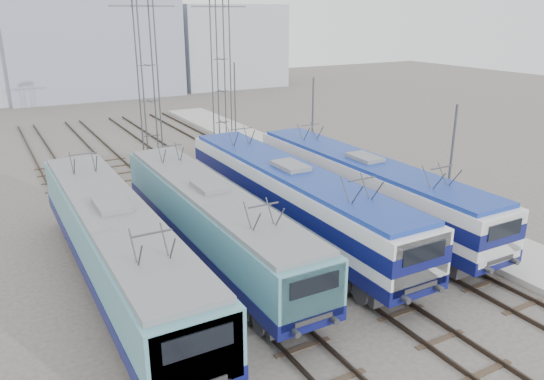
{
  "coord_description": "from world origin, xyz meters",
  "views": [
    {
      "loc": [
        -10.83,
        -15.12,
        11.09
      ],
      "look_at": [
        1.57,
        7.0,
        2.5
      ],
      "focal_mm": 35.0,
      "sensor_mm": 36.0,
      "label": 1
    }
  ],
  "objects": [
    {
      "name": "catenary_tower_west",
      "position": [
        0.0,
        22.0,
        6.64
      ],
      "size": [
        4.5,
        1.2,
        12.0
      ],
      "color": "#3F4247",
      "rests_on": "ground"
    },
    {
      "name": "platform",
      "position": [
        10.2,
        8.0,
        0.15
      ],
      "size": [
        4.0,
        70.0,
        0.3
      ],
      "primitive_type": "cube",
      "color": "#9E9E99",
      "rests_on": "ground"
    },
    {
      "name": "ground",
      "position": [
        0.0,
        0.0,
        0.0
      ],
      "size": [
        160.0,
        160.0,
        0.0
      ],
      "primitive_type": "plane",
      "color": "#514C47"
    },
    {
      "name": "mast_front",
      "position": [
        8.6,
        2.0,
        3.5
      ],
      "size": [
        0.12,
        0.12,
        7.0
      ],
      "primitive_type": "cylinder",
      "color": "#3F4247",
      "rests_on": "ground"
    },
    {
      "name": "locomotive_far_right",
      "position": [
        6.75,
        5.99,
        2.27
      ],
      "size": [
        2.8,
        17.73,
        3.33
      ],
      "color": "#0C0F4C",
      "rests_on": "ground"
    },
    {
      "name": "catenary_tower_east",
      "position": [
        6.5,
        24.0,
        6.64
      ],
      "size": [
        4.5,
        1.2,
        12.0
      ],
      "color": "#3F4247",
      "rests_on": "ground"
    },
    {
      "name": "locomotive_center_left",
      "position": [
        -2.25,
        5.76,
        2.15
      ],
      "size": [
        2.72,
        17.15,
        3.23
      ],
      "color": "#0C0F4C",
      "rests_on": "ground"
    },
    {
      "name": "building_east",
      "position": [
        24.0,
        62.0,
        6.0
      ],
      "size": [
        16.0,
        12.0,
        12.0
      ],
      "primitive_type": "cube",
      "color": "#9CA2AF",
      "rests_on": "ground"
    },
    {
      "name": "building_center",
      "position": [
        4.0,
        62.0,
        9.0
      ],
      "size": [
        22.0,
        14.0,
        18.0
      ],
      "primitive_type": "cube",
      "color": "#868DA2",
      "rests_on": "ground"
    },
    {
      "name": "locomotive_far_left",
      "position": [
        -6.75,
        4.95,
        2.26
      ],
      "size": [
        2.88,
        18.17,
        3.42
      ],
      "color": "#0C0F4C",
      "rests_on": "ground"
    },
    {
      "name": "mast_rear",
      "position": [
        8.6,
        26.0,
        3.5
      ],
      "size": [
        0.12,
        0.12,
        7.0
      ],
      "primitive_type": "cylinder",
      "color": "#3F4247",
      "rests_on": "ground"
    },
    {
      "name": "locomotive_center_right",
      "position": [
        2.25,
        6.15,
        2.34
      ],
      "size": [
        2.91,
        18.38,
        3.46
      ],
      "color": "#0C0F4C",
      "rests_on": "ground"
    },
    {
      "name": "mast_mid",
      "position": [
        8.6,
        14.0,
        3.5
      ],
      "size": [
        0.12,
        0.12,
        7.0
      ],
      "primitive_type": "cylinder",
      "color": "#3F4247",
      "rests_on": "ground"
    }
  ]
}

